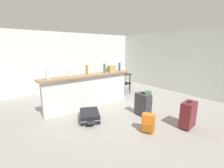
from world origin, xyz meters
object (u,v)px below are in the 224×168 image
(bottle_green, at_px, (104,68))
(bottle_blue, at_px, (119,67))
(backpack_green, at_px, (147,98))
(bottle_amber, at_px, (87,70))
(bottle_white, at_px, (70,73))
(dining_chair_near_partition, at_px, (123,81))
(dining_table, at_px, (116,76))
(backpack_orange, at_px, (148,123))
(bottle_clear, at_px, (47,74))
(dining_chair_far_side, at_px, (110,77))
(suitcase_upright_charcoal, at_px, (143,104))
(suitcase_upright_maroon, at_px, (188,114))
(grocery_bag, at_px, (112,69))
(suitcase_flat_black, at_px, (90,116))

(bottle_green, relative_size, bottle_blue, 1.04)
(bottle_blue, xyz_separation_m, backpack_green, (0.44, -0.92, -1.00))
(bottle_amber, distance_m, bottle_green, 0.61)
(bottle_white, height_order, dining_chair_near_partition, bottle_white)
(dining_table, distance_m, backpack_orange, 3.60)
(bottle_clear, bearing_deg, bottle_blue, 1.62)
(bottle_white, height_order, bottle_blue, bottle_blue)
(dining_table, bearing_deg, bottle_white, -158.12)
(dining_chair_far_side, height_order, suitcase_upright_charcoal, dining_chair_far_side)
(dining_chair_far_side, bearing_deg, suitcase_upright_maroon, -101.11)
(bottle_green, height_order, suitcase_upright_charcoal, bottle_green)
(suitcase_upright_charcoal, relative_size, backpack_green, 1.60)
(bottle_clear, distance_m, dining_chair_near_partition, 3.25)
(bottle_white, relative_size, bottle_amber, 0.77)
(bottle_white, relative_size, grocery_bag, 0.83)
(bottle_amber, relative_size, backpack_orange, 0.67)
(bottle_amber, bearing_deg, bottle_clear, -175.16)
(backpack_orange, bearing_deg, bottle_amber, 98.24)
(suitcase_upright_charcoal, height_order, suitcase_upright_maroon, same)
(bottle_blue, relative_size, dining_chair_far_side, 0.30)
(bottle_blue, xyz_separation_m, dining_chair_near_partition, (0.64, 0.51, -0.68))
(suitcase_flat_black, relative_size, backpack_orange, 2.12)
(dining_chair_near_partition, distance_m, suitcase_upright_maroon, 3.20)
(suitcase_upright_charcoal, bearing_deg, suitcase_upright_maroon, -73.67)
(grocery_bag, relative_size, suitcase_upright_maroon, 0.39)
(dining_table, xyz_separation_m, backpack_orange, (-1.65, -3.16, -0.44))
(bottle_white, bearing_deg, backpack_green, -21.55)
(bottle_blue, relative_size, suitcase_upright_maroon, 0.42)
(dining_chair_near_partition, bearing_deg, bottle_blue, -141.68)
(bottle_blue, bearing_deg, bottle_green, -175.85)
(bottle_clear, distance_m, suitcase_flat_black, 1.53)
(bottle_green, relative_size, dining_chair_far_side, 0.32)
(bottle_blue, xyz_separation_m, backpack_orange, (-0.96, -2.16, -1.00))
(grocery_bag, height_order, suitcase_upright_maroon, grocery_bag)
(bottle_amber, bearing_deg, suitcase_flat_black, -116.71)
(bottle_white, xyz_separation_m, suitcase_flat_black, (0.14, -0.81, -1.06))
(bottle_green, distance_m, grocery_bag, 0.27)
(bottle_clear, height_order, grocery_bag, bottle_clear)
(grocery_bag, bearing_deg, bottle_white, 176.90)
(bottle_blue, height_order, backpack_orange, bottle_blue)
(bottle_amber, relative_size, suitcase_flat_black, 0.31)
(backpack_orange, height_order, suitcase_upright_maroon, suitcase_upright_maroon)
(bottle_white, distance_m, bottle_amber, 0.58)
(bottle_white, relative_size, dining_table, 0.20)
(bottle_clear, relative_size, backpack_orange, 0.67)
(dining_chair_far_side, relative_size, suitcase_flat_black, 1.04)
(bottle_clear, xyz_separation_m, backpack_green, (2.92, -0.85, -1.00))
(bottle_blue, bearing_deg, suitcase_upright_charcoal, -104.90)
(bottle_white, xyz_separation_m, backpack_green, (2.29, -0.91, -0.96))
(bottle_green, relative_size, grocery_bag, 1.13)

